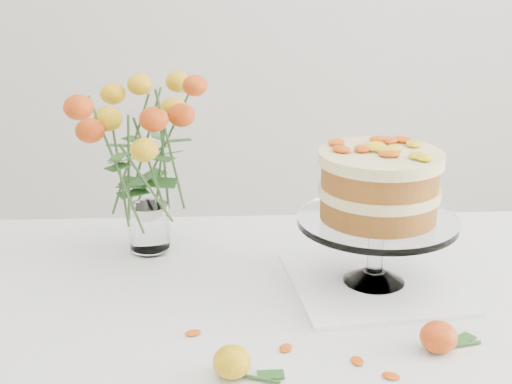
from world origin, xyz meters
TOP-DOWN VIEW (x-y plane):
  - table at (0.00, 0.00)m, footprint 1.43×0.93m
  - napkin at (0.05, 0.10)m, footprint 0.32×0.32m
  - cake_stand at (0.05, 0.10)m, footprint 0.28×0.28m
  - rose_vase at (-0.36, 0.27)m, footprint 0.28×0.28m
  - loose_rose_near at (-0.20, -0.17)m, footprint 0.09×0.05m
  - loose_rose_far at (0.11, -0.11)m, footprint 0.10×0.06m
  - stray_petal_a at (-0.12, -0.10)m, footprint 0.03×0.02m
  - stray_petal_b at (-0.02, -0.14)m, footprint 0.03×0.02m
  - stray_petal_c at (0.02, -0.18)m, footprint 0.03×0.02m
  - stray_petal_d at (-0.26, -0.05)m, footprint 0.03×0.02m

SIDE VIEW (x-z plane):
  - table at x=0.00m, z-range 0.30..1.05m
  - stray_petal_a at x=-0.12m, z-range 0.76..0.76m
  - stray_petal_b at x=-0.02m, z-range 0.76..0.76m
  - stray_petal_c at x=0.02m, z-range 0.76..0.76m
  - stray_petal_d at x=-0.26m, z-range 0.76..0.76m
  - napkin at x=0.05m, z-range 0.76..0.77m
  - loose_rose_near at x=-0.20m, z-range 0.76..0.80m
  - loose_rose_far at x=0.11m, z-range 0.76..0.80m
  - cake_stand at x=0.05m, z-range 0.81..1.05m
  - rose_vase at x=-0.36m, z-range 0.79..1.18m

